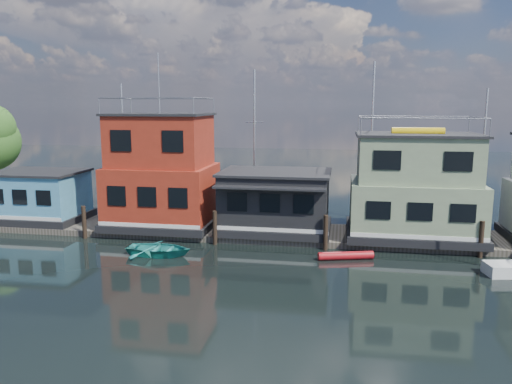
% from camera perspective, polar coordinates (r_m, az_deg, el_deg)
% --- Properties ---
extents(ground, '(160.00, 160.00, 0.00)m').
position_cam_1_polar(ground, '(22.91, -0.69, -12.76)').
color(ground, black).
rests_on(ground, ground).
extents(dock, '(48.00, 5.00, 0.40)m').
position_cam_1_polar(dock, '(34.11, 3.03, -4.73)').
color(dock, '#595147').
rests_on(dock, ground).
extents(houseboat_blue, '(6.40, 4.90, 3.66)m').
position_cam_1_polar(houseboat_blue, '(39.97, -23.49, -0.43)').
color(houseboat_blue, black).
rests_on(houseboat_blue, dock).
extents(houseboat_red, '(7.40, 5.90, 11.86)m').
position_cam_1_polar(houseboat_red, '(35.35, -10.72, 2.09)').
color(houseboat_red, black).
rests_on(houseboat_red, dock).
extents(houseboat_dark, '(7.40, 6.10, 4.06)m').
position_cam_1_polar(houseboat_dark, '(33.66, 2.22, -1.05)').
color(houseboat_dark, black).
rests_on(houseboat_dark, dock).
extents(houseboat_green, '(8.40, 5.90, 7.03)m').
position_cam_1_polar(houseboat_green, '(33.50, 17.68, 0.40)').
color(houseboat_green, black).
rests_on(houseboat_green, dock).
extents(pilings, '(42.28, 0.28, 2.20)m').
position_cam_1_polar(pilings, '(31.24, 1.82, -4.40)').
color(pilings, '#2D2116').
rests_on(pilings, ground).
extents(background_masts, '(36.40, 0.16, 12.00)m').
position_cam_1_polar(background_masts, '(38.91, 11.18, 4.93)').
color(background_masts, silver).
rests_on(background_masts, ground).
extents(dinghy_teal, '(3.83, 2.74, 0.79)m').
position_cam_1_polar(dinghy_teal, '(30.31, -11.02, -6.41)').
color(dinghy_teal, teal).
rests_on(dinghy_teal, ground).
extents(red_kayak, '(3.23, 1.33, 0.47)m').
position_cam_1_polar(red_kayak, '(29.50, 10.22, -7.17)').
color(red_kayak, '#AA1219').
rests_on(red_kayak, ground).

